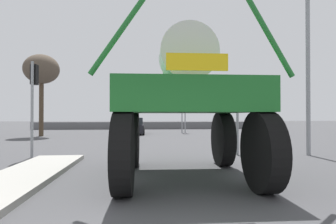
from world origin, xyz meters
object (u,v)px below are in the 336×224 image
(oversize_sprayer, at_px, (185,104))
(traffic_signal_near_right, at_px, (236,97))
(sedan_ahead, at_px, (134,126))
(traffic_signal_far_left, at_px, (185,105))
(streetlight_near_right, at_px, (312,59))
(bare_tree_left, at_px, (42,70))
(traffic_signal_far_right, at_px, (182,105))
(traffic_signal_near_left, at_px, (34,88))

(oversize_sprayer, relative_size, traffic_signal_near_right, 1.49)
(sedan_ahead, bearing_deg, traffic_signal_far_left, -75.79)
(streetlight_near_right, height_order, bare_tree_left, streetlight_near_right)
(traffic_signal_far_left, bearing_deg, traffic_signal_far_right, 179.87)
(sedan_ahead, bearing_deg, oversize_sprayer, -174.41)
(bare_tree_left, bearing_deg, traffic_signal_far_right, 14.73)
(traffic_signal_near_left, bearing_deg, oversize_sprayer, -36.36)
(traffic_signal_near_right, bearing_deg, traffic_signal_far_left, 90.12)
(traffic_signal_far_right, height_order, streetlight_near_right, streetlight_near_right)
(oversize_sprayer, relative_size, sedan_ahead, 1.26)
(traffic_signal_near_left, xyz_separation_m, traffic_signal_far_left, (8.60, 14.98, -0.13))
(oversize_sprayer, xyz_separation_m, sedan_ahead, (-2.03, 17.84, -1.33))
(traffic_signal_near_left, height_order, streetlight_near_right, streetlight_near_right)
(sedan_ahead, height_order, traffic_signal_far_right, traffic_signal_far_right)
(traffic_signal_far_right, bearing_deg, streetlight_near_right, -76.94)
(sedan_ahead, xyz_separation_m, streetlight_near_right, (8.22, -14.13, 3.50))
(traffic_signal_far_right, xyz_separation_m, bare_tree_left, (-12.24, -3.22, 2.77))
(sedan_ahead, height_order, bare_tree_left, bare_tree_left)
(traffic_signal_far_left, relative_size, streetlight_near_right, 0.51)
(traffic_signal_far_left, bearing_deg, traffic_signal_near_right, -89.88)
(traffic_signal_near_left, xyz_separation_m, bare_tree_left, (-3.94, 11.76, 2.61))
(sedan_ahead, xyz_separation_m, traffic_signal_far_right, (4.63, 1.34, 2.01))
(traffic_signal_far_right, distance_m, streetlight_near_right, 15.94)
(sedan_ahead, xyz_separation_m, traffic_signal_near_right, (4.97, -13.63, 1.82))
(traffic_signal_far_left, xyz_separation_m, traffic_signal_far_right, (-0.31, 0.00, -0.03))
(sedan_ahead, bearing_deg, traffic_signal_near_right, -160.88)
(traffic_signal_far_left, bearing_deg, oversize_sprayer, -98.61)
(traffic_signal_near_right, bearing_deg, oversize_sprayer, -124.94)
(oversize_sprayer, distance_m, bare_tree_left, 18.96)
(traffic_signal_near_right, xyz_separation_m, bare_tree_left, (-12.58, 11.75, 2.96))
(traffic_signal_far_left, relative_size, traffic_signal_far_right, 1.01)
(traffic_signal_near_left, bearing_deg, sedan_ahead, 74.97)
(sedan_ahead, height_order, traffic_signal_near_right, traffic_signal_near_right)
(traffic_signal_far_right, bearing_deg, traffic_signal_near_left, -118.97)
(traffic_signal_far_left, bearing_deg, streetlight_near_right, -78.04)
(traffic_signal_far_right, relative_size, streetlight_near_right, 0.50)
(oversize_sprayer, xyz_separation_m, traffic_signal_far_left, (2.90, 19.17, 0.71))
(streetlight_near_right, bearing_deg, bare_tree_left, 142.26)
(oversize_sprayer, distance_m, traffic_signal_far_right, 19.36)
(traffic_signal_near_left, bearing_deg, streetlight_near_right, -2.34)
(sedan_ahead, bearing_deg, traffic_signal_near_left, 164.05)
(oversize_sprayer, relative_size, traffic_signal_far_left, 1.38)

